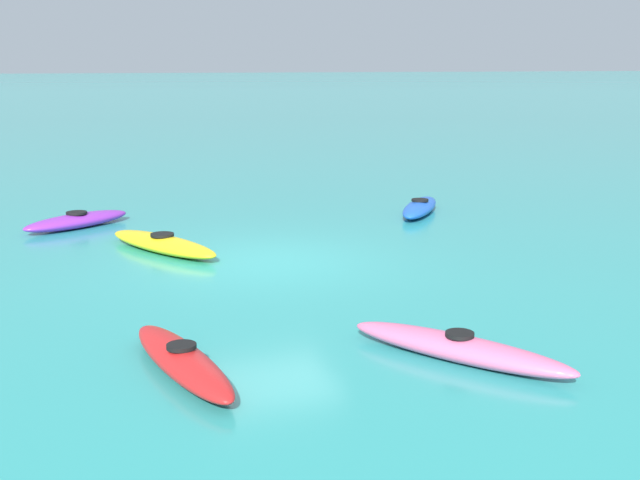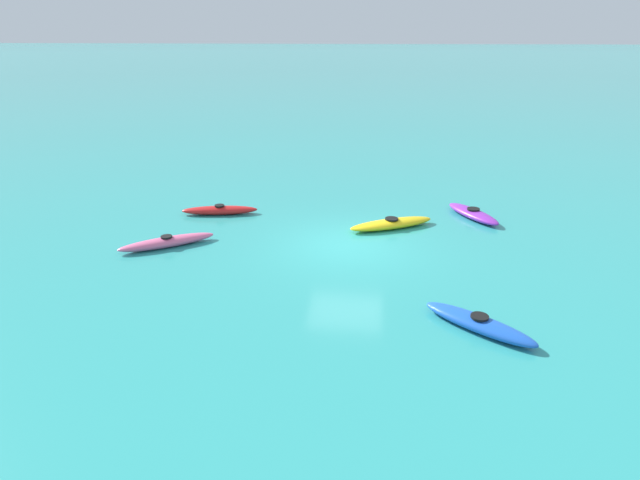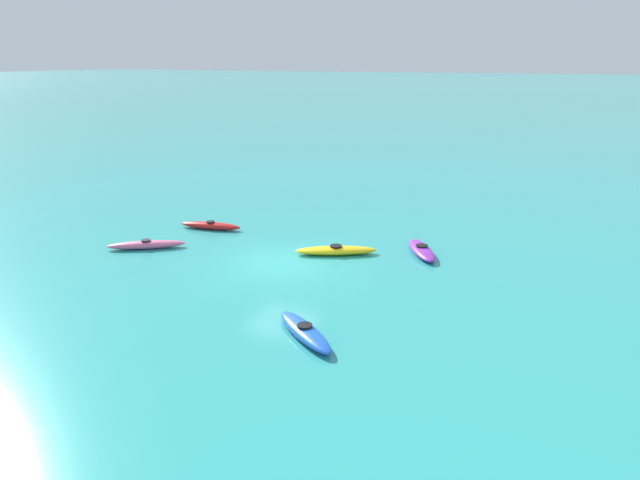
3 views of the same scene
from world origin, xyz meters
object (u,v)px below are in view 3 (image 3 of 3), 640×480
kayak_yellow (336,250)px  kayak_blue (305,331)px  kayak_red (211,226)px  kayak_pink (146,245)px  kayak_purple (422,250)px

kayak_yellow → kayak_blue: 6.94m
kayak_yellow → kayak_red: bearing=-7.0°
kayak_pink → kayak_purple: same height
kayak_pink → kayak_red: 3.44m
kayak_red → kayak_yellow: bearing=173.0°
kayak_yellow → kayak_pink: (7.24, 2.56, -0.00)m
kayak_pink → kayak_red: bearing=-102.8°
kayak_yellow → kayak_pink: bearing=19.4°
kayak_yellow → kayak_purple: (-3.05, -1.45, 0.00)m
kayak_pink → kayak_purple: size_ratio=1.08×
kayak_yellow → kayak_purple: same height
kayak_yellow → kayak_purple: 3.37m
kayak_pink → kayak_yellow: bearing=-160.6°
kayak_red → kayak_purple: bearing=-176.1°
kayak_blue → kayak_purple: same height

